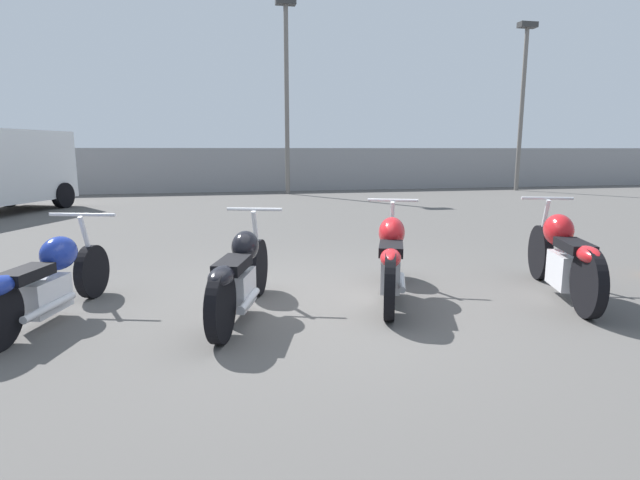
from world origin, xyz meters
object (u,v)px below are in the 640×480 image
motorcycle_slot_2 (391,257)px  motorcycle_slot_3 (563,256)px  light_pole_left (523,91)px  motorcycle_slot_0 (47,280)px  motorcycle_slot_1 (241,275)px  light_pole_right (287,80)px

motorcycle_slot_2 → motorcycle_slot_3: 1.90m
motorcycle_slot_3 → light_pole_left: bearing=77.2°
motorcycle_slot_0 → motorcycle_slot_1: bearing=8.7°
motorcycle_slot_2 → motorcycle_slot_3: motorcycle_slot_3 is taller
light_pole_left → light_pole_right: 9.15m
motorcycle_slot_1 → light_pole_left: bearing=66.1°
motorcycle_slot_1 → motorcycle_slot_3: bearing=16.7°
light_pole_right → motorcycle_slot_2: 13.65m
motorcycle_slot_0 → motorcycle_slot_2: motorcycle_slot_2 is taller
motorcycle_slot_0 → motorcycle_slot_3: size_ratio=0.98×
light_pole_left → motorcycle_slot_3: bearing=-121.6°
light_pole_left → motorcycle_slot_0: bearing=-136.2°
light_pole_left → motorcycle_slot_0: (-13.39, -12.86, -3.41)m
light_pole_right → motorcycle_slot_1: size_ratio=3.38×
motorcycle_slot_2 → motorcycle_slot_3: bearing=10.1°
light_pole_right → motorcycle_slot_1: (-2.47, -13.44, -3.60)m
light_pole_left → motorcycle_slot_3: size_ratio=3.06×
light_pole_left → motorcycle_slot_1: (-11.61, -13.10, -3.40)m
light_pole_right → motorcycle_slot_2: (-0.83, -13.15, -3.56)m
motorcycle_slot_2 → light_pole_right: bearing=107.1°
motorcycle_slot_1 → motorcycle_slot_2: bearing=27.6°
motorcycle_slot_1 → motorcycle_slot_3: size_ratio=0.96×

